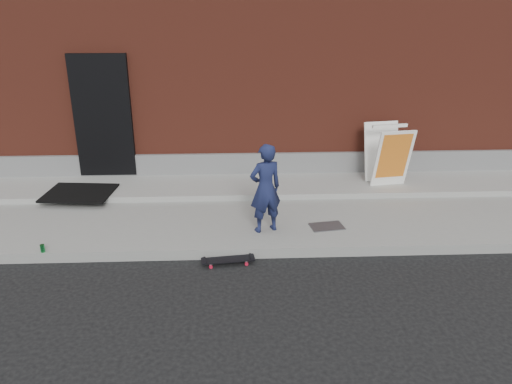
{
  "coord_description": "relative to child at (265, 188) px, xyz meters",
  "views": [
    {
      "loc": [
        -0.18,
        -6.2,
        3.43
      ],
      "look_at": [
        0.13,
        0.8,
        0.7
      ],
      "focal_mm": 35.0,
      "sensor_mm": 36.0,
      "label": 1
    }
  ],
  "objects": [
    {
      "name": "sidewalk",
      "position": [
        -0.26,
        0.89,
        -0.75
      ],
      "size": [
        20.0,
        3.0,
        0.15
      ],
      "primitive_type": "cube",
      "color": "gray",
      "rests_on": "ground"
    },
    {
      "name": "pizza_sign",
      "position": [
        2.32,
        1.7,
        -0.03
      ],
      "size": [
        0.76,
        0.87,
        1.09
      ],
      "color": "white",
      "rests_on": "apron"
    },
    {
      "name": "apron",
      "position": [
        -0.26,
        1.79,
        -0.63
      ],
      "size": [
        20.0,
        1.2,
        0.1
      ],
      "primitive_type": "cube",
      "color": "gray",
      "rests_on": "sidewalk"
    },
    {
      "name": "doormat",
      "position": [
        -3.16,
        1.39,
        -0.56
      ],
      "size": [
        1.21,
        1.02,
        0.03
      ],
      "primitive_type": "cube",
      "rotation": [
        0.0,
        0.0,
        -0.1
      ],
      "color": "black",
      "rests_on": "apron"
    },
    {
      "name": "ground",
      "position": [
        -0.26,
        -0.61,
        -0.83
      ],
      "size": [
        80.0,
        80.0,
        0.0
      ],
      "primitive_type": "plane",
      "color": "black",
      "rests_on": "ground"
    },
    {
      "name": "skateboard",
      "position": [
        -0.56,
        -0.74,
        -0.76
      ],
      "size": [
        0.72,
        0.27,
        0.08
      ],
      "color": "red",
      "rests_on": "ground"
    },
    {
      "name": "building",
      "position": [
        -0.26,
        6.39,
        1.67
      ],
      "size": [
        20.0,
        8.1,
        5.0
      ],
      "color": "maroon",
      "rests_on": "ground"
    },
    {
      "name": "utility_plate",
      "position": [
        0.96,
        0.08,
        -0.67
      ],
      "size": [
        0.55,
        0.4,
        0.02
      ],
      "primitive_type": "cube",
      "rotation": [
        0.0,
        0.0,
        0.16
      ],
      "color": "#56565B",
      "rests_on": "sidewalk"
    },
    {
      "name": "soda_can",
      "position": [
        -3.12,
        -0.56,
        -0.62
      ],
      "size": [
        0.07,
        0.07,
        0.11
      ],
      "primitive_type": "cylinder",
      "rotation": [
        0.0,
        0.0,
        -0.19
      ],
      "color": "#1C8C3C",
      "rests_on": "sidewalk"
    },
    {
      "name": "child",
      "position": [
        0.0,
        0.0,
        0.0
      ],
      "size": [
        0.58,
        0.48,
        1.35
      ],
      "primitive_type": "imported",
      "rotation": [
        0.0,
        0.0,
        3.51
      ],
      "color": "#191F46",
      "rests_on": "sidewalk"
    }
  ]
}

